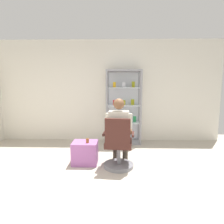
# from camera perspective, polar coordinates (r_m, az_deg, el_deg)

# --- Properties ---
(ground_plane) EXTENTS (7.20, 7.20, 0.00)m
(ground_plane) POSITION_cam_1_polar(r_m,az_deg,el_deg) (2.80, -3.79, -25.29)
(ground_plane) COLOR #B2A899
(back_wall) EXTENTS (6.00, 0.10, 2.70)m
(back_wall) POSITION_cam_1_polar(r_m,az_deg,el_deg) (5.34, -1.00, 6.09)
(back_wall) COLOR silver
(back_wall) RESTS_ON ground
(display_cabinet_main) EXTENTS (0.90, 0.45, 1.90)m
(display_cabinet_main) POSITION_cam_1_polar(r_m,az_deg,el_deg) (5.13, 3.37, 1.63)
(display_cabinet_main) COLOR gray
(display_cabinet_main) RESTS_ON ground
(office_chair) EXTENTS (0.59, 0.56, 0.96)m
(office_chair) POSITION_cam_1_polar(r_m,az_deg,el_deg) (3.62, 1.88, -10.35)
(office_chair) COLOR slate
(office_chair) RESTS_ON ground
(seated_shopkeeper) EXTENTS (0.52, 0.59, 1.29)m
(seated_shopkeeper) POSITION_cam_1_polar(r_m,az_deg,el_deg) (3.69, 2.14, -4.86)
(seated_shopkeeper) COLOR #3F382D
(seated_shopkeeper) RESTS_ON ground
(storage_crate) EXTENTS (0.48, 0.39, 0.43)m
(storage_crate) POSITION_cam_1_polar(r_m,az_deg,el_deg) (3.92, -7.87, -11.68)
(storage_crate) COLOR #9E599E
(storage_crate) RESTS_ON ground
(tea_glass) EXTENTS (0.06, 0.06, 0.08)m
(tea_glass) POSITION_cam_1_polar(r_m,az_deg,el_deg) (3.79, -7.18, -8.31)
(tea_glass) COLOR brown
(tea_glass) RESTS_ON storage_crate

